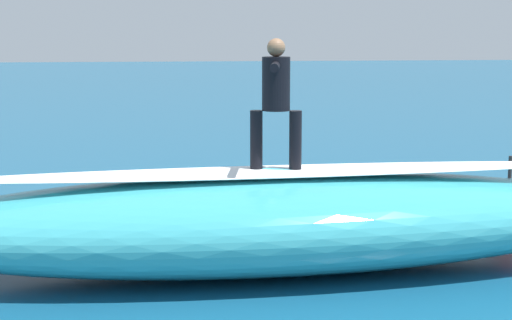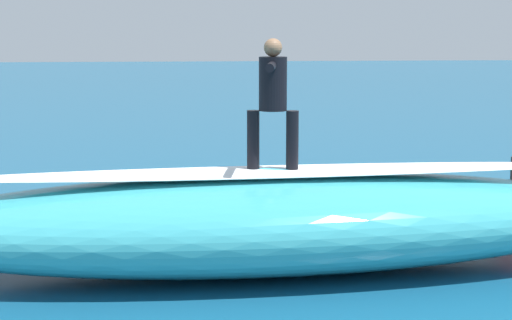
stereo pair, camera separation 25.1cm
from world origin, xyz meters
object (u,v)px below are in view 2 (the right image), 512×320
object	(u,v)px
surfboard_riding	(273,172)
surfer_paddling	(250,191)
surfboard_paddling	(244,200)
buoy_marker	(511,201)
surfer_riding	(273,94)

from	to	relation	value
surfboard_riding	surfer_paddling	size ratio (longest dim) A/B	1.41
surfboard_paddling	surfboard_riding	bearing A→B (deg)	69.62
surfboard_paddling	surfer_paddling	distance (m)	0.19
surfboard_riding	buoy_marker	xyz separation A→B (m)	(-4.30, -2.54, -1.01)
surfer_riding	buoy_marker	bearing A→B (deg)	-140.31
surfboard_paddling	buoy_marker	distance (m)	4.73
surfboard_riding	surfer_riding	world-z (taller)	surfer_riding
surfboard_riding	surfer_paddling	bearing A→B (deg)	-81.67
surfboard_paddling	buoy_marker	xyz separation A→B (m)	(-4.35, 1.84, 0.29)
buoy_marker	surfer_riding	bearing A→B (deg)	30.52
surfer_riding	surfboard_paddling	distance (m)	4.96
buoy_marker	surfboard_riding	bearing A→B (deg)	30.52
buoy_marker	surfboard_paddling	bearing A→B (deg)	-22.94
surfboard_riding	surfboard_paddling	distance (m)	4.57
surfboard_riding	surfer_riding	size ratio (longest dim) A/B	1.23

